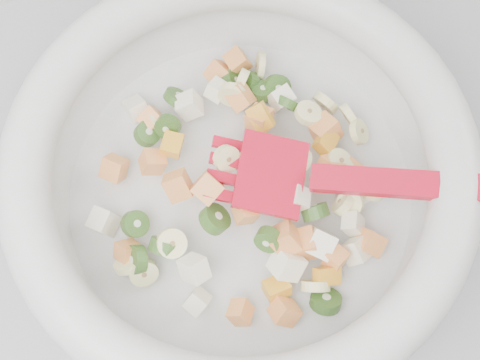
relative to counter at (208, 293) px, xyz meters
name	(u,v)px	position (x,y,z in m)	size (l,w,h in m)	color
counter	(208,293)	(0.00, 0.00, 0.00)	(2.00, 0.60, 0.90)	gray
mixing_bowl	(241,174)	(0.05, -0.02, 0.51)	(0.45, 0.41, 0.12)	silver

